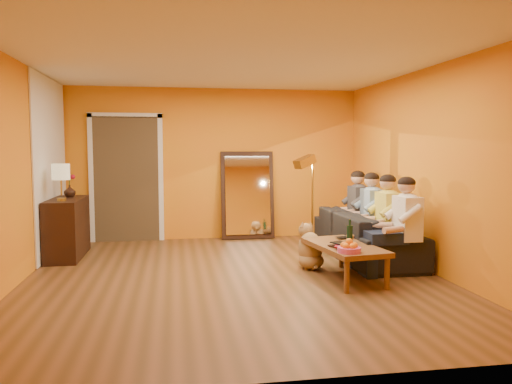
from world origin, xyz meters
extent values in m
cube|color=brown|center=(0.00, 0.00, 0.00)|extent=(5.00, 5.50, 0.00)
cube|color=white|center=(0.00, 0.00, 2.60)|extent=(5.00, 5.50, 0.00)
cube|color=orange|center=(0.00, 2.75, 1.30)|extent=(5.00, 0.00, 2.60)
cube|color=orange|center=(-2.50, 0.00, 1.30)|extent=(0.00, 5.50, 2.60)
cube|color=orange|center=(2.50, 0.00, 1.30)|extent=(0.00, 5.50, 2.60)
cube|color=white|center=(-2.48, 1.75, 1.30)|extent=(0.02, 1.90, 2.58)
cube|color=#3F2D19|center=(-1.50, 2.83, 1.05)|extent=(1.06, 0.30, 2.10)
cube|color=white|center=(-2.07, 2.71, 1.05)|extent=(0.08, 0.06, 2.20)
cube|color=white|center=(-0.93, 2.71, 1.05)|extent=(0.08, 0.06, 2.20)
cube|color=white|center=(-1.50, 2.71, 2.12)|extent=(1.22, 0.06, 0.08)
cube|color=black|center=(0.55, 2.63, 0.76)|extent=(0.92, 0.27, 1.51)
cube|color=white|center=(0.55, 2.59, 0.76)|extent=(0.78, 0.21, 1.35)
cube|color=black|center=(-2.24, 1.55, 0.42)|extent=(0.44, 1.18, 0.85)
imported|color=black|center=(2.00, 0.80, 0.33)|extent=(2.27, 0.89, 0.66)
cylinder|color=black|center=(1.35, -0.32, 0.58)|extent=(0.07, 0.07, 0.31)
imported|color=#B27F3F|center=(1.42, -0.15, 0.47)|extent=(0.12, 0.12, 0.09)
imported|color=black|center=(1.48, 0.08, 0.43)|extent=(0.33, 0.26, 0.02)
imported|color=black|center=(1.12, -0.47, 0.43)|extent=(0.28, 0.31, 0.02)
imported|color=#A51227|center=(1.13, -0.46, 0.45)|extent=(0.29, 0.32, 0.02)
imported|color=black|center=(1.12, -0.48, 0.47)|extent=(0.22, 0.25, 0.02)
imported|color=black|center=(-2.24, 1.80, 0.94)|extent=(0.17, 0.17, 0.18)
camera|label=1|loc=(-0.71, -5.92, 1.57)|focal=35.00mm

